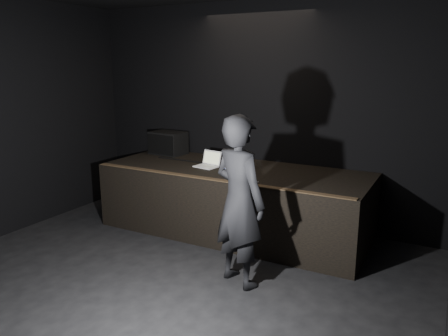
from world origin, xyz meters
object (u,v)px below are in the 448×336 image
stage_riser (234,200)px  laptop (209,163)px  stage_monitor (168,143)px  person (239,201)px  beer_can (225,170)px

stage_riser → laptop: laptop is taller
laptop → stage_monitor: bearing=165.8°
stage_riser → person: 1.69m
stage_riser → laptop: size_ratio=10.44×
beer_can → laptop: bearing=141.8°
stage_riser → laptop: (-0.41, -0.06, 0.56)m
laptop → beer_can: laptop is taller
beer_can → person: (0.72, -0.97, -0.08)m
beer_can → person: size_ratio=0.08×
stage_monitor → stage_riser: bearing=-11.8°
stage_riser → person: size_ratio=2.00×
stage_monitor → beer_can: bearing=-24.6°
stage_monitor → laptop: bearing=-19.9°
stage_monitor → beer_can: (1.59, -0.87, -0.12)m
beer_can → person: 1.21m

